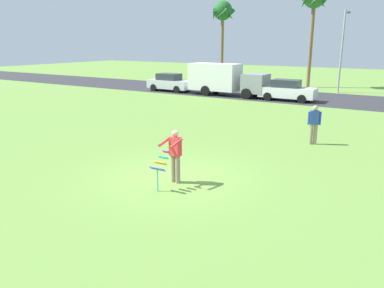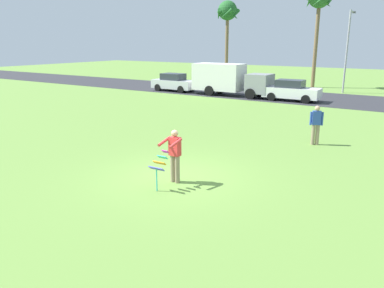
# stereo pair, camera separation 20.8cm
# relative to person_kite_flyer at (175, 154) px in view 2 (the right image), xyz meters

# --- Properties ---
(ground_plane) EXTENTS (120.00, 120.00, 0.00)m
(ground_plane) POSITION_rel_person_kite_flyer_xyz_m (-0.26, 0.37, -0.95)
(ground_plane) COLOR olive
(road_strip) EXTENTS (120.00, 8.00, 0.01)m
(road_strip) POSITION_rel_person_kite_flyer_xyz_m (-0.26, 21.58, -0.95)
(road_strip) COLOR #2D2D33
(road_strip) RESTS_ON ground
(person_kite_flyer) EXTENTS (0.56, 0.67, 1.73)m
(person_kite_flyer) POSITION_rel_person_kite_flyer_xyz_m (0.00, 0.00, 0.00)
(person_kite_flyer) COLOR gray
(person_kite_flyer) RESTS_ON ground
(kite_held) EXTENTS (0.52, 0.65, 1.19)m
(kite_held) POSITION_rel_person_kite_flyer_xyz_m (-0.03, -0.75, -0.14)
(kite_held) COLOR #D83399
(kite_held) RESTS_ON ground
(parked_car_silver) EXTENTS (4.24, 1.91, 1.60)m
(parked_car_silver) POSITION_rel_person_kite_flyer_xyz_m (-13.69, 19.18, -0.18)
(parked_car_silver) COLOR silver
(parked_car_silver) RESTS_ON ground
(parked_truck_grey_van) EXTENTS (6.70, 2.12, 2.62)m
(parked_truck_grey_van) POSITION_rel_person_kite_flyer_xyz_m (-8.23, 19.18, 0.46)
(parked_truck_grey_van) COLOR gray
(parked_truck_grey_van) RESTS_ON ground
(parked_car_white) EXTENTS (4.26, 1.96, 1.60)m
(parked_car_white) POSITION_rel_person_kite_flyer_xyz_m (-2.74, 19.18, -0.18)
(parked_car_white) COLOR white
(parked_car_white) RESTS_ON ground
(palm_tree_left_near) EXTENTS (2.58, 2.71, 8.74)m
(palm_tree_left_near) POSITION_rel_person_kite_flyer_xyz_m (-14.03, 29.88, 6.36)
(palm_tree_left_near) COLOR brown
(palm_tree_left_near) RESTS_ON ground
(palm_tree_right_near) EXTENTS (2.58, 2.71, 9.51)m
(palm_tree_right_near) POSITION_rel_person_kite_flyer_xyz_m (-3.91, 29.02, 7.06)
(palm_tree_right_near) COLOR brown
(palm_tree_right_near) RESTS_ON ground
(streetlight_pole) EXTENTS (0.24, 1.65, 7.00)m
(streetlight_pole) POSITION_rel_person_kite_flyer_xyz_m (-0.47, 26.48, 3.05)
(streetlight_pole) COLOR #9E9EA3
(streetlight_pole) RESTS_ON ground
(person_walker_near) EXTENTS (0.53, 0.35, 1.73)m
(person_walker_near) POSITION_rel_person_kite_flyer_xyz_m (2.46, 7.18, -0.02)
(person_walker_near) COLOR gray
(person_walker_near) RESTS_ON ground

